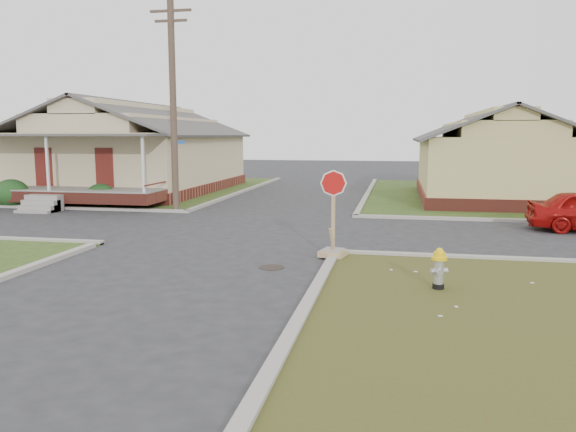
# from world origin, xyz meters

# --- Properties ---
(ground) EXTENTS (120.00, 120.00, 0.00)m
(ground) POSITION_xyz_m (0.00, 0.00, 0.00)
(ground) COLOR #29292C
(ground) RESTS_ON ground
(verge_far_left) EXTENTS (19.00, 19.00, 0.05)m
(verge_far_left) POSITION_xyz_m (-13.00, 18.00, 0.03)
(verge_far_left) COLOR #2D4217
(verge_far_left) RESTS_ON ground
(curbs) EXTENTS (80.00, 40.00, 0.12)m
(curbs) POSITION_xyz_m (0.00, 5.00, 0.00)
(curbs) COLOR #9E998F
(curbs) RESTS_ON ground
(manhole) EXTENTS (0.64, 0.64, 0.01)m
(manhole) POSITION_xyz_m (2.20, -0.50, 0.01)
(manhole) COLOR black
(manhole) RESTS_ON ground
(corner_house) EXTENTS (10.10, 15.50, 5.30)m
(corner_house) POSITION_xyz_m (-10.00, 16.68, 2.28)
(corner_house) COLOR maroon
(corner_house) RESTS_ON ground
(side_house_yellow) EXTENTS (7.60, 11.60, 4.70)m
(side_house_yellow) POSITION_xyz_m (10.00, 16.50, 2.19)
(side_house_yellow) COLOR maroon
(side_house_yellow) RESTS_ON ground
(utility_pole) EXTENTS (1.80, 0.28, 9.00)m
(utility_pole) POSITION_xyz_m (-4.20, 8.90, 4.66)
(utility_pole) COLOR #473429
(utility_pole) RESTS_ON ground
(fire_hydrant) EXTENTS (0.33, 0.33, 0.89)m
(fire_hydrant) POSITION_xyz_m (6.16, -1.88, 0.54)
(fire_hydrant) COLOR black
(fire_hydrant) RESTS_ON ground
(stop_sign) EXTENTS (0.66, 0.65, 2.34)m
(stop_sign) POSITION_xyz_m (3.57, 0.91, 0.55)
(stop_sign) COLOR tan
(stop_sign) RESTS_ON ground
(hedge_left) EXTENTS (1.56, 1.28, 1.19)m
(hedge_left) POSITION_xyz_m (-12.23, 8.87, 0.64)
(hedge_left) COLOR #163E19
(hedge_left) RESTS_ON verge_far_left
(hedge_right) EXTENTS (1.39, 1.14, 1.06)m
(hedge_right) POSITION_xyz_m (-8.15, 9.59, 0.58)
(hedge_right) COLOR #163E19
(hedge_right) RESTS_ON verge_far_left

